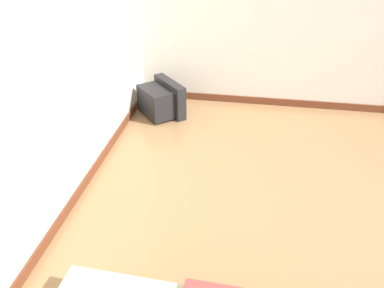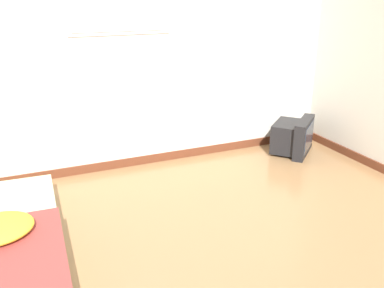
# 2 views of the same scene
# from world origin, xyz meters

# --- Properties ---
(wall_back) EXTENTS (7.73, 0.08, 2.60)m
(wall_back) POSITION_xyz_m (0.00, 2.76, 1.29)
(wall_back) COLOR silver
(wall_back) RESTS_ON ground_plane
(crt_tv) EXTENTS (0.64, 0.63, 0.40)m
(crt_tv) POSITION_xyz_m (2.16, 2.37, 0.19)
(crt_tv) COLOR black
(crt_tv) RESTS_ON ground_plane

